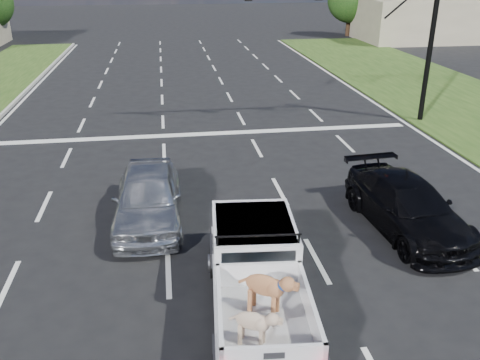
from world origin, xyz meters
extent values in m
plane|color=black|center=(0.00, 0.00, 0.00)|extent=(160.00, 160.00, 0.00)
cube|color=silver|center=(-5.25, 6.00, 0.01)|extent=(0.12, 60.00, 0.01)
cube|color=silver|center=(-1.75, 6.00, 0.01)|extent=(0.12, 60.00, 0.01)
cube|color=silver|center=(1.75, 6.00, 0.01)|extent=(0.12, 60.00, 0.01)
cube|color=silver|center=(5.25, 6.00, 0.01)|extent=(0.12, 60.00, 0.01)
cube|color=silver|center=(8.80, 6.00, 0.01)|extent=(0.15, 60.00, 0.01)
cube|color=silver|center=(0.00, 10.00, 0.01)|extent=(17.00, 0.45, 0.01)
cylinder|color=black|center=(9.60, 10.50, 3.50)|extent=(0.22, 0.22, 7.00)
cube|color=tan|center=(22.00, 34.00, 1.80)|extent=(12.00, 7.00, 3.60)
cylinder|color=#332114|center=(16.00, 38.00, 1.08)|extent=(0.44, 0.44, 2.16)
cylinder|color=#332114|center=(24.00, 38.00, 1.08)|extent=(0.44, 0.44, 2.16)
cylinder|color=black|center=(-0.68, -0.28, 0.35)|extent=(0.31, 0.71, 0.69)
cylinder|color=black|center=(0.90, -0.41, 0.35)|extent=(0.31, 0.71, 0.69)
cube|color=silver|center=(-0.03, -1.98, 0.60)|extent=(2.13, 4.95, 0.47)
cube|color=silver|center=(0.06, -0.85, 1.23)|extent=(1.84, 2.23, 0.78)
cube|color=black|center=(-0.02, -1.88, 1.26)|extent=(1.41, 0.14, 0.56)
cylinder|color=black|center=(-0.01, -1.75, 1.80)|extent=(1.64, 0.18, 0.05)
cube|color=black|center=(-0.12, -3.05, 0.81)|extent=(1.81, 2.45, 0.05)
cube|color=silver|center=(-0.89, -2.98, 1.07)|extent=(0.27, 2.32, 0.47)
cube|color=silver|center=(0.65, -3.11, 1.07)|extent=(0.27, 2.32, 0.47)
cube|color=silver|center=(-0.21, -4.17, 1.07)|extent=(1.62, 0.21, 0.47)
imported|color=silver|center=(-2.20, 2.59, 0.74)|extent=(1.85, 4.40, 1.48)
imported|color=black|center=(4.48, 1.15, 0.67)|extent=(2.27, 4.78, 1.35)
camera|label=1|loc=(-1.58, -9.92, 6.52)|focal=38.00mm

